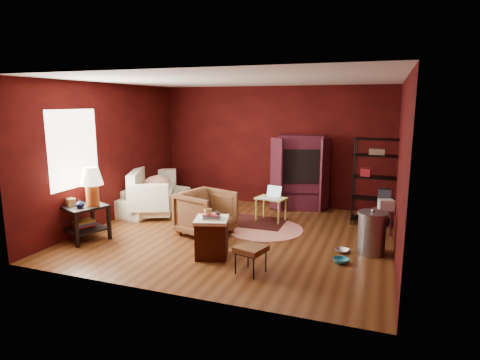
% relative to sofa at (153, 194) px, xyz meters
% --- Properties ---
extents(room, '(5.54, 5.04, 2.84)m').
position_rel_sofa_xyz_m(room, '(2.35, -1.00, 1.02)').
color(room, brown).
rests_on(room, ground).
extents(sofa, '(0.77, 1.99, 0.76)m').
position_rel_sofa_xyz_m(sofa, '(0.00, 0.00, 0.00)').
color(sofa, white).
rests_on(sofa, ground).
extents(armchair, '(1.03, 1.07, 0.90)m').
position_rel_sofa_xyz_m(armchair, '(1.86, -1.15, 0.07)').
color(armchair, black).
rests_on(armchair, ground).
extents(pet_bowl_steel, '(0.24, 0.12, 0.23)m').
position_rel_sofa_xyz_m(pet_bowl_steel, '(4.34, -1.23, -0.26)').
color(pet_bowl_steel, '#B2B5B9').
rests_on(pet_bowl_steel, ground).
extents(pet_bowl_turquoise, '(0.25, 0.12, 0.24)m').
position_rel_sofa_xyz_m(pet_bowl_turquoise, '(4.37, -1.70, -0.26)').
color(pet_bowl_turquoise, teal).
rests_on(pet_bowl_turquoise, ground).
extents(vase, '(0.18, 0.18, 0.15)m').
position_rel_sofa_xyz_m(vase, '(0.02, -2.32, 0.32)').
color(vase, '#0D1842').
rests_on(vase, side_table).
extents(mug, '(0.15, 0.14, 0.12)m').
position_rel_sofa_xyz_m(mug, '(2.37, -2.18, 0.38)').
color(mug, '#FFD97C').
rests_on(mug, hamper).
extents(side_table, '(0.87, 0.87, 1.31)m').
position_rel_sofa_xyz_m(side_table, '(0.03, -2.13, 0.41)').
color(side_table, black).
rests_on(side_table, ground).
extents(sofa_cushions, '(1.62, 2.26, 0.88)m').
position_rel_sofa_xyz_m(sofa_cushions, '(-0.03, 0.00, 0.05)').
color(sofa_cushions, white).
rests_on(sofa_cushions, sofa).
extents(hamper, '(0.64, 0.64, 0.72)m').
position_rel_sofa_xyz_m(hamper, '(2.40, -2.12, -0.05)').
color(hamper, '#441E0F').
rests_on(hamper, ground).
extents(footstool, '(0.48, 0.48, 0.40)m').
position_rel_sofa_xyz_m(footstool, '(3.19, -2.51, -0.03)').
color(footstool, black).
rests_on(footstool, ground).
extents(rug_round, '(1.51, 1.51, 0.01)m').
position_rel_sofa_xyz_m(rug_round, '(2.80, -0.50, -0.37)').
color(rug_round, '#F1DEC9').
rests_on(rug_round, ground).
extents(rug_oriental, '(1.34, 0.90, 0.01)m').
position_rel_sofa_xyz_m(rug_oriental, '(2.41, -0.14, -0.36)').
color(rug_oriental, '#4D1714').
rests_on(rug_oriental, ground).
extents(laptop_desk, '(0.66, 0.55, 0.73)m').
position_rel_sofa_xyz_m(laptop_desk, '(2.76, 0.08, 0.07)').
color(laptop_desk, '#EFFF74').
rests_on(laptop_desk, ground).
extents(tv_armoire, '(1.28, 0.94, 1.70)m').
position_rel_sofa_xyz_m(tv_armoire, '(3.10, 1.24, 0.51)').
color(tv_armoire, '#501726').
rests_on(tv_armoire, ground).
extents(wire_shelving, '(0.86, 0.40, 1.74)m').
position_rel_sofa_xyz_m(wire_shelving, '(4.76, 0.57, 0.58)').
color(wire_shelving, black).
rests_on(wire_shelving, ground).
extents(small_stand, '(0.44, 0.44, 0.73)m').
position_rel_sofa_xyz_m(small_stand, '(4.97, -0.29, 0.16)').
color(small_stand, '#501726').
rests_on(small_stand, ground).
extents(trash_can, '(0.55, 0.55, 0.75)m').
position_rel_sofa_xyz_m(trash_can, '(4.78, -1.12, -0.03)').
color(trash_can, '#93949A').
rests_on(trash_can, ground).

